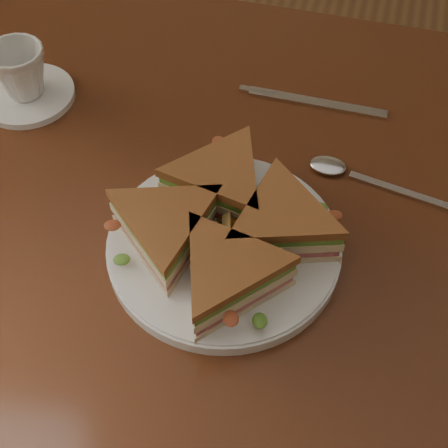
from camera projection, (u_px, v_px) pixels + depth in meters
The scene contains 9 objects.
ground at pixel (251, 410), 1.39m from camera, with size 6.00×6.00×0.00m, color brown.
table at pixel (267, 236), 0.87m from camera, with size 1.20×0.80×0.75m.
plate at pixel (224, 246), 0.73m from camera, with size 0.27×0.27×0.02m, color white.
sandwich_wedges at pixel (224, 227), 0.70m from camera, with size 0.31×0.31×0.06m.
crisps_mound at pixel (224, 229), 0.71m from camera, with size 0.09×0.09×0.05m, color #BC5F18, non-canonical shape.
spoon at pixel (345, 172), 0.81m from camera, with size 0.18×0.05×0.01m.
knife at pixel (307, 101), 0.90m from camera, with size 0.22×0.02×0.00m.
saucer at pixel (28, 95), 0.90m from camera, with size 0.14×0.14×0.01m, color white.
coffee_cup at pixel (20, 72), 0.87m from camera, with size 0.08×0.08×0.07m, color white.
Camera 1 is at (0.08, -0.52, 1.35)m, focal length 50.00 mm.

